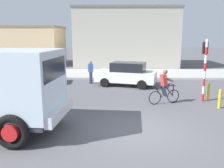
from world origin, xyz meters
TOP-DOWN VIEW (x-y plane):
  - ground_plane at (0.00, 0.00)m, footprint 120.00×120.00m
  - sidewalk_far at (0.00, 12.56)m, footprint 80.00×5.00m
  - cyclist at (1.64, 3.49)m, footprint 1.64×0.71m
  - traffic_light_pole at (3.75, 4.02)m, footprint 0.24×0.43m
  - car_red_near at (-0.04, 7.85)m, footprint 4.32×2.76m
  - car_white_mid at (-6.97, 8.40)m, footprint 4.11×2.09m
  - pedestrian_near_kerb at (-2.54, 8.56)m, footprint 0.34×0.22m
  - bollard_near at (4.10, 2.74)m, footprint 0.14×0.14m
  - bollard_far at (4.10, 4.14)m, footprint 0.14×0.14m
  - building_corner_left at (-11.43, 19.93)m, footprint 8.76×5.99m
  - building_mid_block at (0.30, 18.71)m, footprint 10.71×7.37m

SIDE VIEW (x-z plane):
  - ground_plane at x=0.00m, z-range 0.00..0.00m
  - sidewalk_far at x=0.00m, z-range 0.00..0.16m
  - bollard_near at x=4.10m, z-range 0.00..0.90m
  - bollard_far at x=4.10m, z-range 0.00..0.90m
  - car_red_near at x=-0.04m, z-range 0.02..1.62m
  - car_white_mid at x=-6.97m, z-range 0.02..1.62m
  - pedestrian_near_kerb at x=-2.54m, z-range 0.04..1.66m
  - cyclist at x=1.64m, z-range 0.00..1.72m
  - traffic_light_pole at x=3.75m, z-range 0.47..3.67m
  - building_corner_left at x=-11.43m, z-range 0.00..4.40m
  - building_mid_block at x=0.30m, z-range 0.00..6.18m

